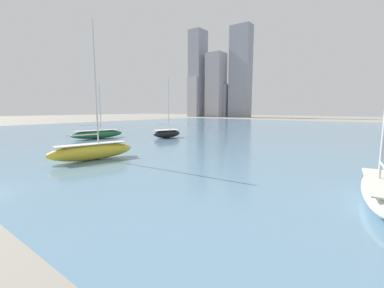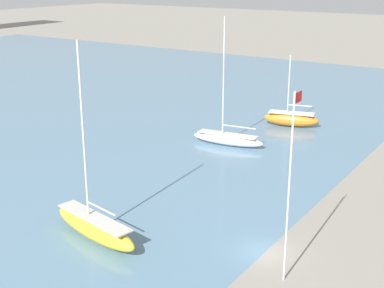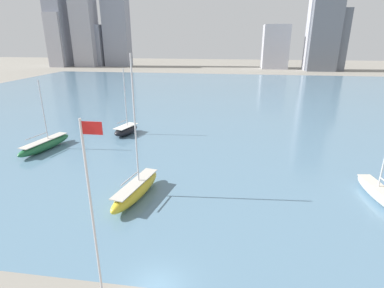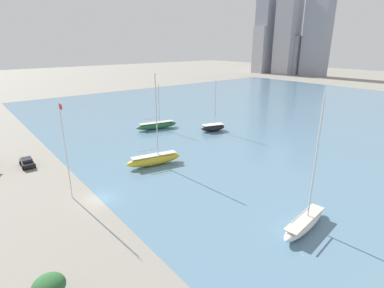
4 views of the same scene
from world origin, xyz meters
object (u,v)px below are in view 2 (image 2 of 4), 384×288
object	(u,v)px
sailboat_white	(228,138)
sailboat_orange	(291,119)
flag_pole	(290,184)
sailboat_yellow	(94,226)

from	to	relation	value
sailboat_white	sailboat_orange	distance (m)	12.92
flag_pole	sailboat_yellow	size ratio (longest dim) A/B	0.85
flag_pole	sailboat_orange	distance (m)	40.98
sailboat_yellow	flag_pole	bearing A→B (deg)	-68.20
flag_pole	sailboat_white	world-z (taller)	sailboat_white
sailboat_white	sailboat_yellow	bearing A→B (deg)	179.62
flag_pole	sailboat_white	size ratio (longest dim) A/B	0.86
flag_pole	sailboat_white	xyz separation A→B (m)	(24.74, 18.99, -6.47)
flag_pole	sailboat_yellow	xyz separation A→B (m)	(-2.99, 15.51, -6.25)
sailboat_white	sailboat_orange	xyz separation A→B (m)	(12.53, -3.15, 0.16)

